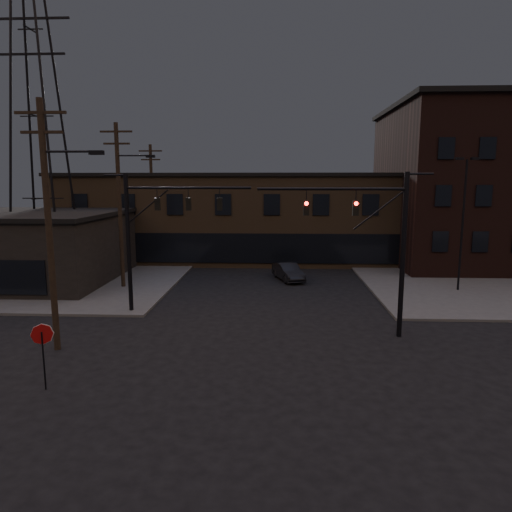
% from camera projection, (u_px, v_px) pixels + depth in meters
% --- Properties ---
extents(ground, '(140.00, 140.00, 0.00)m').
position_uv_depth(ground, '(265.00, 371.00, 18.35)').
color(ground, black).
rests_on(ground, ground).
extents(sidewalk_nw, '(30.00, 30.00, 0.15)m').
position_uv_depth(sidewalk_nw, '(27.00, 266.00, 41.02)').
color(sidewalk_nw, '#474744').
rests_on(sidewalk_nw, ground).
extents(building_row, '(40.00, 12.00, 8.00)m').
position_uv_depth(building_row, '(272.00, 218.00, 45.32)').
color(building_row, '#4F3D2A').
rests_on(building_row, ground).
extents(building_right, '(22.00, 16.00, 14.00)m').
position_uv_depth(building_right, '(512.00, 188.00, 41.87)').
color(building_right, black).
rests_on(building_right, ground).
extents(building_left, '(16.00, 12.00, 5.00)m').
position_uv_depth(building_left, '(8.00, 249.00, 34.63)').
color(building_left, black).
rests_on(building_left, ground).
extents(traffic_signal_near, '(7.12, 0.24, 8.00)m').
position_uv_depth(traffic_signal_near, '(380.00, 237.00, 21.75)').
color(traffic_signal_near, black).
rests_on(traffic_signal_near, ground).
extents(traffic_signal_far, '(7.12, 0.24, 8.00)m').
position_uv_depth(traffic_signal_far, '(150.00, 227.00, 25.74)').
color(traffic_signal_far, black).
rests_on(traffic_signal_far, ground).
extents(stop_sign, '(0.72, 0.33, 2.48)m').
position_uv_depth(stop_sign, '(42.00, 341.00, 16.46)').
color(stop_sign, black).
rests_on(stop_sign, ground).
extents(utility_pole_near, '(3.70, 0.28, 11.00)m').
position_uv_depth(utility_pole_near, '(50.00, 221.00, 19.80)').
color(utility_pole_near, black).
rests_on(utility_pole_near, ground).
extents(utility_pole_mid, '(3.70, 0.28, 11.50)m').
position_uv_depth(utility_pole_mid, '(120.00, 202.00, 31.64)').
color(utility_pole_mid, black).
rests_on(utility_pole_mid, ground).
extents(utility_pole_far, '(2.20, 0.28, 11.00)m').
position_uv_depth(utility_pole_far, '(152.00, 200.00, 43.57)').
color(utility_pole_far, black).
rests_on(utility_pole_far, ground).
extents(transmission_tower, '(7.00, 7.00, 25.00)m').
position_uv_depth(transmission_tower, '(37.00, 116.00, 34.90)').
color(transmission_tower, black).
rests_on(transmission_tower, ground).
extents(lot_light_a, '(1.50, 0.28, 9.14)m').
position_uv_depth(lot_light_a, '(463.00, 212.00, 30.68)').
color(lot_light_a, black).
rests_on(lot_light_a, ground).
extents(parked_car_lot_a, '(5.11, 2.85, 1.64)m').
position_uv_depth(parked_car_lot_a, '(449.00, 258.00, 39.63)').
color(parked_car_lot_a, black).
rests_on(parked_car_lot_a, sidewalk_ne).
extents(car_crossing, '(2.65, 4.28, 1.33)m').
position_uv_depth(car_crossing, '(288.00, 272.00, 35.20)').
color(car_crossing, black).
rests_on(car_crossing, ground).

